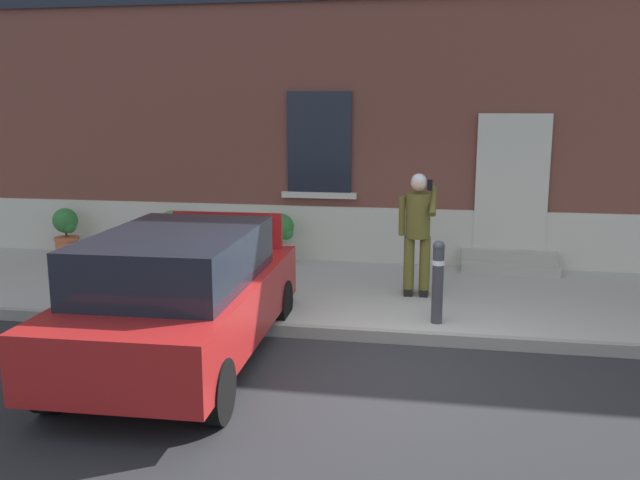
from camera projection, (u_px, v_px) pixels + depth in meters
name	position (u px, v px, depth m)	size (l,w,h in m)	color
ground_plane	(372.00, 371.00, 7.35)	(80.00, 80.00, 0.00)	#232326
sidewalk	(392.00, 295.00, 10.04)	(24.00, 3.60, 0.15)	#99968E
curb_edge	(380.00, 336.00, 8.24)	(24.00, 0.12, 0.15)	gray
building_facade	(407.00, 52.00, 11.74)	(24.00, 1.52, 7.50)	brown
entrance_stoop	(509.00, 263.00, 11.16)	(1.53, 0.64, 0.32)	#9E998E
hatchback_car_red	(183.00, 294.00, 7.45)	(1.88, 4.11, 1.50)	maroon
bollard_near_person	(438.00, 279.00, 8.40)	(0.15, 0.15, 1.04)	#333338
bollard_far_left	(172.00, 267.00, 9.00)	(0.15, 0.15, 1.04)	#333338
person_on_phone	(418.00, 227.00, 9.50)	(0.51, 0.47, 1.75)	#514C1E
planter_terracotta	(66.00, 231.00, 12.26)	(0.44, 0.44, 0.86)	#B25B38
planter_olive	(173.00, 233.00, 12.01)	(0.44, 0.44, 0.86)	#606B38
planter_cream	(282.00, 237.00, 11.64)	(0.44, 0.44, 0.86)	beige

